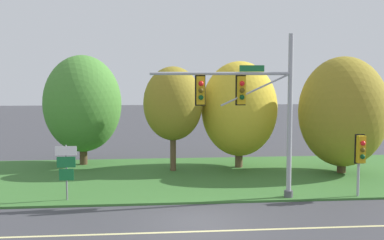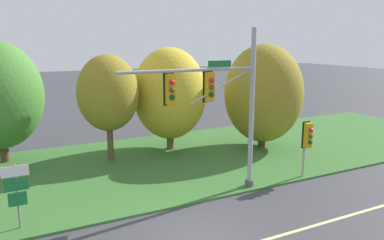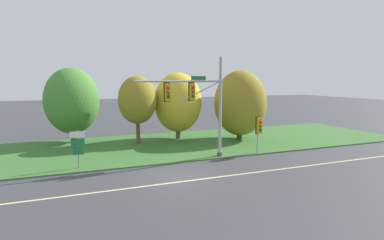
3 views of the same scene
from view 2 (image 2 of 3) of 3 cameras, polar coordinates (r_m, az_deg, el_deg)
name	(u,v)px [view 2 (image 2 of 3)]	position (r m, az deg, el deg)	size (l,w,h in m)	color
ground_plane	(197,238)	(13.82, 0.70, -17.54)	(160.00, 160.00, 0.00)	#3D3D42
grass_verge	(127,167)	(20.84, -9.90, -7.14)	(48.00, 11.50, 0.10)	#386B2D
traffic_signal_mast	(220,100)	(16.12, 4.33, 3.06)	(6.39, 0.49, 7.29)	#9EA0A5
pedestrian_signal_near_kerb	(307,138)	(19.26, 17.17, -2.65)	(0.46, 0.55, 2.84)	#9EA0A5
route_sign_post	(17,188)	(14.97, -25.18, -9.41)	(0.93, 0.08, 2.44)	slate
tree_left_of_mast	(108,93)	(21.21, -12.67, 4.00)	(3.40, 3.40, 6.02)	brown
tree_behind_signpost	(170,94)	(23.18, -3.42, 4.02)	(4.52, 4.52, 6.35)	brown
tree_mid_verge	(263,94)	(24.03, 10.84, 3.99)	(4.94, 4.94, 6.56)	#4C3823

